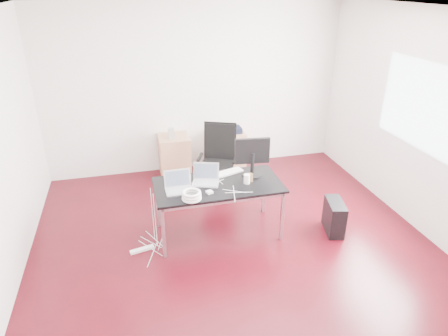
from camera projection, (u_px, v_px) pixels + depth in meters
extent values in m
plane|color=#35060D|center=(235.00, 247.00, 5.05)|extent=(5.00, 5.00, 0.00)
plane|color=silver|center=(238.00, 9.00, 3.85)|extent=(5.00, 5.00, 0.00)
plane|color=silver|center=(195.00, 89.00, 6.64)|extent=(5.00, 0.00, 5.00)
plane|color=silver|center=(356.00, 304.00, 2.26)|extent=(5.00, 0.00, 5.00)
plane|color=silver|center=(428.00, 126.00, 5.00)|extent=(0.00, 5.00, 5.00)
plane|color=white|center=(419.00, 106.00, 5.09)|extent=(0.00, 1.50, 1.50)
cube|color=black|center=(218.00, 185.00, 5.03)|extent=(1.60, 0.80, 0.03)
cube|color=silver|center=(163.00, 233.00, 4.71)|extent=(0.04, 0.04, 0.70)
cube|color=silver|center=(158.00, 204.00, 5.33)|extent=(0.04, 0.04, 0.70)
cube|color=silver|center=(282.00, 216.00, 5.05)|extent=(0.04, 0.04, 0.70)
cube|color=silver|center=(264.00, 190.00, 5.66)|extent=(0.04, 0.04, 0.70)
cylinder|color=black|center=(218.00, 181.00, 6.18)|extent=(0.06, 0.06, 0.47)
cube|color=black|center=(217.00, 165.00, 6.07)|extent=(0.62, 0.61, 0.06)
cube|color=black|center=(220.00, 141.00, 6.13)|extent=(0.46, 0.27, 0.55)
cube|color=#A57252|center=(175.00, 156.00, 6.76)|extent=(0.50, 0.50, 0.70)
cube|color=#A57252|center=(229.00, 151.00, 6.97)|extent=(0.50, 0.50, 0.70)
cube|color=black|center=(334.00, 217.00, 5.28)|extent=(0.30, 0.48, 0.44)
cylinder|color=black|center=(213.00, 172.00, 6.67)|extent=(0.32, 0.32, 0.28)
cube|color=white|center=(142.00, 250.00, 4.97)|extent=(0.31, 0.13, 0.04)
cube|color=silver|center=(180.00, 191.00, 4.84)|extent=(0.33, 0.23, 0.01)
cube|color=silver|center=(178.00, 178.00, 4.89)|extent=(0.33, 0.05, 0.22)
cube|color=#475166|center=(178.00, 179.00, 4.88)|extent=(0.29, 0.04, 0.18)
cube|color=silver|center=(206.00, 184.00, 5.02)|extent=(0.39, 0.32, 0.01)
cube|color=silver|center=(206.00, 171.00, 5.07)|extent=(0.33, 0.15, 0.22)
cube|color=#475166|center=(206.00, 171.00, 5.06)|extent=(0.29, 0.13, 0.18)
cylinder|color=black|center=(252.00, 174.00, 5.25)|extent=(0.26, 0.26, 0.02)
cylinder|color=black|center=(252.00, 163.00, 5.18)|extent=(0.05, 0.05, 0.30)
cube|color=black|center=(252.00, 151.00, 5.12)|extent=(0.45, 0.10, 0.34)
cube|color=#475166|center=(252.00, 150.00, 5.14)|extent=(0.39, 0.05, 0.29)
cube|color=white|center=(227.00, 173.00, 5.29)|extent=(0.46, 0.26, 0.02)
cylinder|color=white|center=(247.00, 179.00, 5.02)|extent=(0.09, 0.09, 0.12)
cylinder|color=brown|center=(250.00, 177.00, 5.08)|extent=(0.08, 0.08, 0.10)
torus|color=white|center=(192.00, 198.00, 4.66)|extent=(0.24, 0.24, 0.04)
torus|color=white|center=(192.00, 195.00, 4.65)|extent=(0.23, 0.23, 0.04)
torus|color=white|center=(192.00, 193.00, 4.63)|extent=(0.22, 0.22, 0.04)
cube|color=white|center=(209.00, 192.00, 4.80)|extent=(0.09, 0.09, 0.03)
cube|color=#9E9E9E|center=(171.00, 133.00, 6.50)|extent=(0.09, 0.08, 0.18)
cube|color=black|center=(232.00, 130.00, 6.78)|extent=(0.30, 0.24, 0.09)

